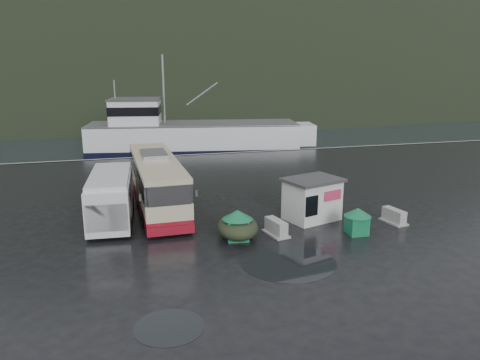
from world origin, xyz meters
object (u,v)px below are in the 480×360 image
object	(u,v)px
waste_bin_right	(356,234)
coach_bus	(158,206)
white_van	(113,221)
waste_bin_left	(237,239)
dome_tent	(238,237)
jersey_barrier_b	(393,223)
jersey_barrier_a	(276,235)
fishing_trawler	(194,141)
ticket_kiosk	(311,219)

from	to	relation	value
waste_bin_right	coach_bus	bearing A→B (deg)	141.69
white_van	waste_bin_left	size ratio (longest dim) A/B	4.28
waste_bin_left	dome_tent	distance (m)	0.23
waste_bin_right	jersey_barrier_b	world-z (taller)	waste_bin_right
jersey_barrier_b	jersey_barrier_a	bearing A→B (deg)	-179.17
fishing_trawler	dome_tent	bearing A→B (deg)	-86.10
jersey_barrier_a	jersey_barrier_b	xyz separation A→B (m)	(6.65, 0.10, 0.00)
coach_bus	jersey_barrier_a	world-z (taller)	coach_bus
white_van	dome_tent	world-z (taller)	white_van
waste_bin_left	fishing_trawler	bearing A→B (deg)	84.69
ticket_kiosk	fishing_trawler	distance (m)	27.58
waste_bin_left	white_van	bearing A→B (deg)	143.58
white_van	waste_bin_right	distance (m)	12.80
white_van	dome_tent	distance (m)	7.15
coach_bus	jersey_barrier_a	distance (m)	8.18
ticket_kiosk	waste_bin_right	bearing A→B (deg)	-82.02
fishing_trawler	waste_bin_right	bearing A→B (deg)	-74.85
jersey_barrier_a	fishing_trawler	bearing A→B (deg)	88.57
waste_bin_right	ticket_kiosk	size ratio (longest dim) A/B	0.46
dome_tent	jersey_barrier_a	bearing A→B (deg)	-3.52
jersey_barrier_b	fishing_trawler	bearing A→B (deg)	101.47
waste_bin_left	fishing_trawler	size ratio (longest dim) A/B	0.06
waste_bin_left	jersey_barrier_a	world-z (taller)	waste_bin_left
waste_bin_right	fishing_trawler	world-z (taller)	fishing_trawler
jersey_barrier_a	waste_bin_left	bearing A→B (deg)	-177.05
coach_bus	white_van	distance (m)	3.34
white_van	jersey_barrier_b	xyz separation A→B (m)	(14.47, -4.10, 0.00)
coach_bus	jersey_barrier_b	size ratio (longest dim) A/B	7.41
ticket_kiosk	fishing_trawler	bearing A→B (deg)	76.43
ticket_kiosk	jersey_barrier_a	world-z (taller)	ticket_kiosk
coach_bus	waste_bin_right	bearing A→B (deg)	-39.87
dome_tent	fishing_trawler	distance (m)	29.26
fishing_trawler	jersey_barrier_a	bearing A→B (deg)	-82.30
ticket_kiosk	jersey_barrier_a	distance (m)	3.16
white_van	waste_bin_left	bearing A→B (deg)	-32.46
jersey_barrier_a	jersey_barrier_b	distance (m)	6.65
white_van	fishing_trawler	distance (m)	26.49
jersey_barrier_a	coach_bus	bearing A→B (deg)	129.72
white_van	jersey_barrier_a	distance (m)	8.87
jersey_barrier_b	fishing_trawler	size ratio (longest dim) A/B	0.06
fishing_trawler	ticket_kiosk	bearing A→B (deg)	-76.90
coach_bus	jersey_barrier_b	world-z (taller)	coach_bus
waste_bin_left	jersey_barrier_b	size ratio (longest dim) A/B	0.99
ticket_kiosk	jersey_barrier_a	xyz separation A→B (m)	(-2.64, -1.74, 0.00)
fishing_trawler	white_van	bearing A→B (deg)	-99.71
coach_bus	jersey_barrier_a	bearing A→B (deg)	-51.84
jersey_barrier_b	fishing_trawler	distance (m)	29.76
waste_bin_left	jersey_barrier_a	size ratio (longest dim) A/B	0.96
waste_bin_left	ticket_kiosk	bearing A→B (deg)	21.71
waste_bin_right	dome_tent	bearing A→B (deg)	169.85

